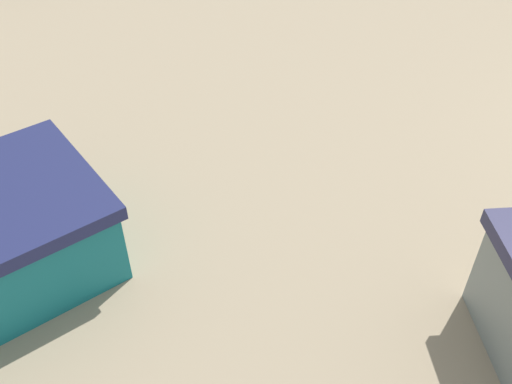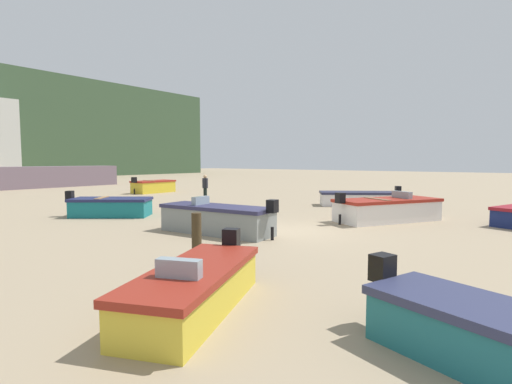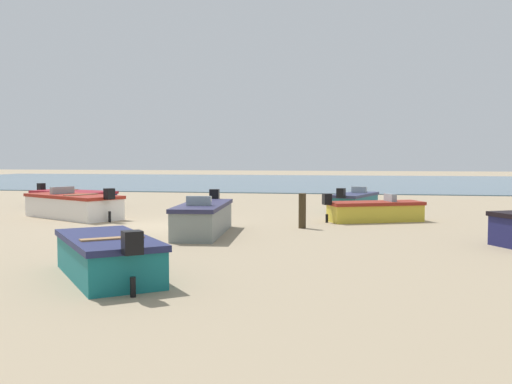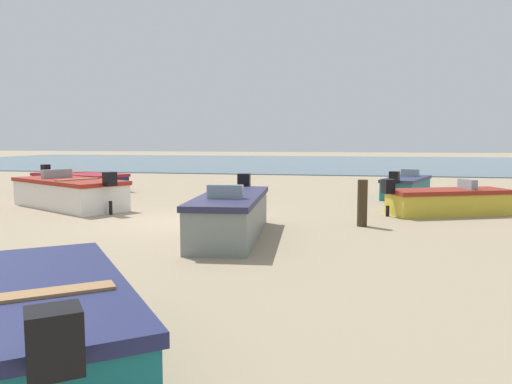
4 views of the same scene
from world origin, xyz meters
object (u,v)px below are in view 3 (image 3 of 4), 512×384
object	(u,v)px
boat_yellow_1	(375,211)
boat_teal_2	(355,202)
boat_white_4	(73,206)
boat_navy_5	(73,198)
boat_teal_7	(108,257)
mooring_post_near_water	(302,211)
boat_grey_3	(203,218)

from	to	relation	value
boat_yellow_1	boat_teal_2	distance (m)	4.39
boat_white_4	boat_navy_5	bearing A→B (deg)	57.23
boat_navy_5	boat_white_4	bearing A→B (deg)	47.23
boat_yellow_1	boat_white_4	world-z (taller)	boat_white_4
boat_white_4	boat_teal_7	world-z (taller)	boat_white_4
boat_teal_7	mooring_post_near_water	distance (m)	9.06
boat_white_4	boat_navy_5	distance (m)	5.65
boat_teal_2	boat_yellow_1	bearing A→B (deg)	-61.77
boat_navy_5	boat_teal_7	distance (m)	17.52
boat_yellow_1	boat_grey_3	distance (m)	6.95
boat_teal_7	boat_grey_3	bearing A→B (deg)	51.10
boat_teal_2	mooring_post_near_water	world-z (taller)	mooring_post_near_water
mooring_post_near_water	boat_teal_2	bearing A→B (deg)	-103.88
boat_grey_3	boat_teal_2	bearing A→B (deg)	-122.43
boat_white_4	boat_teal_7	bearing A→B (deg)	-119.89
boat_grey_3	boat_navy_5	size ratio (longest dim) A/B	0.97
boat_grey_3	boat_white_4	xyz separation A→B (m)	(6.23, -3.64, -0.01)
boat_navy_5	mooring_post_near_water	world-z (taller)	mooring_post_near_water
boat_teal_2	boat_navy_5	bearing A→B (deg)	-160.88
boat_teal_7	mooring_post_near_water	bearing A→B (deg)	32.95
boat_white_4	boat_teal_7	xyz separation A→B (m)	(-6.08, 10.20, -0.05)
boat_white_4	mooring_post_near_water	xyz separation A→B (m)	(-9.09, 1.66, 0.11)
boat_navy_5	boat_teal_7	world-z (taller)	boat_teal_7
boat_white_4	boat_navy_5	size ratio (longest dim) A/B	1.02
boat_yellow_1	mooring_post_near_water	bearing A→B (deg)	-66.95
boat_teal_7	boat_yellow_1	bearing A→B (deg)	26.11
boat_teal_2	boat_white_4	bearing A→B (deg)	-136.01
boat_yellow_1	boat_teal_2	bearing A→B (deg)	167.15
boat_grey_3	boat_navy_5	bearing A→B (deg)	-49.33
boat_grey_3	mooring_post_near_water	distance (m)	3.49
boat_white_4	boat_navy_5	world-z (taller)	boat_white_4
boat_navy_5	mooring_post_near_water	xyz separation A→B (m)	(-11.74, 6.65, 0.20)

